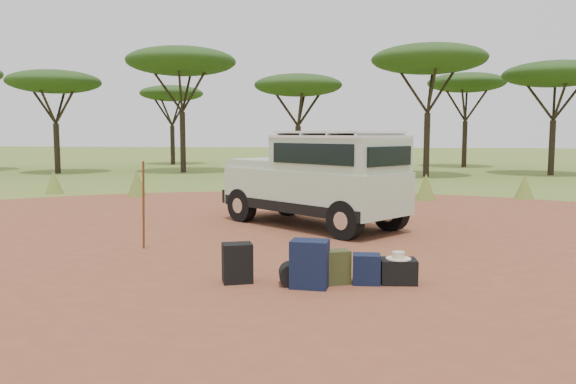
# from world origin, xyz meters

# --- Properties ---
(ground) EXTENTS (140.00, 140.00, 0.00)m
(ground) POSITION_xyz_m (0.00, 0.00, 0.00)
(ground) COLOR olive
(ground) RESTS_ON ground
(dirt_clearing) EXTENTS (23.00, 23.00, 0.01)m
(dirt_clearing) POSITION_xyz_m (0.00, 0.00, 0.00)
(dirt_clearing) COLOR brown
(dirt_clearing) RESTS_ON ground
(grass_fringe) EXTENTS (36.60, 1.60, 0.90)m
(grass_fringe) POSITION_xyz_m (0.12, 8.67, 0.40)
(grass_fringe) COLOR olive
(grass_fringe) RESTS_ON ground
(acacia_treeline) EXTENTS (46.70, 13.20, 6.26)m
(acacia_treeline) POSITION_xyz_m (0.75, 19.81, 4.87)
(acacia_treeline) COLOR black
(acacia_treeline) RESTS_ON ground
(safari_vehicle) EXTENTS (4.28, 3.87, 2.04)m
(safari_vehicle) POSITION_xyz_m (0.19, 3.19, 0.99)
(safari_vehicle) COLOR #ADC1A5
(safari_vehicle) RESTS_ON ground
(walking_staff) EXTENTS (0.20, 0.33, 1.54)m
(walking_staff) POSITION_xyz_m (-2.54, 0.36, 0.77)
(walking_staff) COLOR brown
(walking_staff) RESTS_ON ground
(backpack_black) EXTENTS (0.47, 0.41, 0.54)m
(backpack_black) POSITION_xyz_m (-0.50, -1.46, 0.27)
(backpack_black) COLOR black
(backpack_black) RESTS_ON ground
(backpack_navy) EXTENTS (0.50, 0.38, 0.63)m
(backpack_navy) POSITION_xyz_m (0.48, -1.58, 0.31)
(backpack_navy) COLOR #111F37
(backpack_navy) RESTS_ON ground
(backpack_olive) EXTENTS (0.40, 0.35, 0.46)m
(backpack_olive) POSITION_xyz_m (0.82, -1.35, 0.23)
(backpack_olive) COLOR #383D1C
(backpack_olive) RESTS_ON ground
(duffel_navy) EXTENTS (0.37, 0.28, 0.41)m
(duffel_navy) POSITION_xyz_m (1.21, -1.30, 0.20)
(duffel_navy) COLOR #111F37
(duffel_navy) RESTS_ON ground
(hard_case) EXTENTS (0.50, 0.38, 0.34)m
(hard_case) POSITION_xyz_m (1.63, -1.22, 0.17)
(hard_case) COLOR black
(hard_case) RESTS_ON ground
(stuff_sack) EXTENTS (0.35, 0.35, 0.30)m
(stuff_sack) POSITION_xyz_m (0.22, -1.50, 0.15)
(stuff_sack) COLOR black
(stuff_sack) RESTS_ON ground
(safari_hat) EXTENTS (0.34, 0.34, 0.10)m
(safari_hat) POSITION_xyz_m (1.63, -1.22, 0.37)
(safari_hat) COLOR beige
(safari_hat) RESTS_ON hard_case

